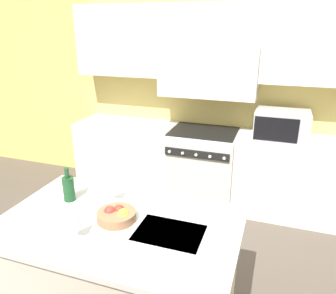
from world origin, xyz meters
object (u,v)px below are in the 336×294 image
Objects in this scene: microwave at (281,125)px; wine_glass_far at (114,183)px; range_stove at (202,166)px; wine_glass_near at (74,218)px; fruit_bowl at (117,215)px; wine_bottle at (69,188)px.

wine_glass_far is at bearing -122.88° from microwave.
microwave is at bearing 1.21° from range_stove.
wine_glass_near and wine_glass_far have the same top height.
wine_glass_far is at bearing 89.36° from wine_glass_near.
range_stove is at bearing 85.98° from fruit_bowl.
range_stove is 2.37m from wine_glass_near.
microwave is at bearing 51.86° from wine_bottle.
wine_glass_near reaches higher than fruit_bowl.
microwave is 2.69× the size of wine_glass_near.
wine_bottle is at bearing -162.70° from wine_glass_far.
wine_glass_far is (0.01, 0.51, 0.00)m from wine_glass_near.
wine_glass_far is (-1.16, -1.80, -0.07)m from microwave.
wine_bottle is 1.00× the size of fruit_bowl.
wine_bottle is (-0.61, -1.89, 0.51)m from range_stove.
microwave is 2.42m from wine_bottle.
wine_glass_near is at bearing -117.75° from fruit_bowl.
wine_bottle is at bearing -107.99° from range_stove.
fruit_bowl reaches higher than range_stove.
range_stove is 4.33× the size of wine_glass_near.
fruit_bowl is (0.14, -0.23, -0.11)m from wine_glass_far.
fruit_bowl is at bearing -94.02° from range_stove.
wine_glass_near is (0.33, -0.40, 0.05)m from wine_bottle.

